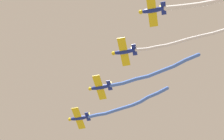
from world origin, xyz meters
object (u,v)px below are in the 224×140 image
object	(u,v)px
airplane_slot	(152,10)
airplane_lead	(79,118)
airplane_left_wing	(100,87)
airplane_right_wing	(124,52)

from	to	relation	value
airplane_slot	airplane_lead	bearing A→B (deg)	-51.13
airplane_left_wing	airplane_slot	size ratio (longest dim) A/B	0.99
airplane_left_wing	airplane_slot	bearing A→B (deg)	131.12
airplane_lead	airplane_left_wing	world-z (taller)	airplane_left_wing
airplane_lead	airplane_slot	bearing A→B (deg)	130.26
airplane_left_wing	airplane_right_wing	size ratio (longest dim) A/B	0.99
airplane_slot	airplane_right_wing	bearing A→B (deg)	-51.13
airplane_lead	airplane_left_wing	bearing A→B (deg)	130.27
airplane_left_wing	airplane_right_wing	world-z (taller)	airplane_right_wing
airplane_left_wing	airplane_right_wing	xyz separation A→B (m)	(-2.09, 10.54, 0.25)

